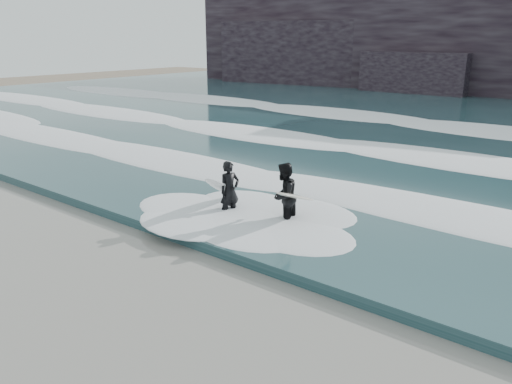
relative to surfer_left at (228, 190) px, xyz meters
The scene contains 7 objects.
ground 5.44m from the surfer_left, 94.10° to the right, with size 120.00×120.00×0.00m, color brown.
sea 23.66m from the surfer_left, 90.93° to the left, with size 90.00×52.00×0.30m, color #224247.
foam_near 3.71m from the surfer_left, 95.99° to the left, with size 60.00×3.20×0.20m, color white.
foam_mid 10.67m from the surfer_left, 92.06° to the left, with size 60.00×4.00×0.24m, color white.
foam_far 19.66m from the surfer_left, 91.12° to the left, with size 60.00×4.80×0.30m, color white.
surfer_left is the anchor object (origin of this frame).
surfer_right 1.89m from the surfer_left, 12.39° to the left, with size 1.19×2.01×1.98m.
Camera 1 is at (10.07, -5.51, 5.41)m, focal length 35.00 mm.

